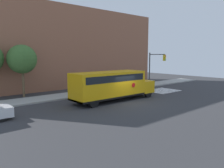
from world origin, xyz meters
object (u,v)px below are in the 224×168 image
school_bus (112,84)px  traffic_light (155,65)px  tree_near_sidewalk (22,59)px  stop_sign (139,76)px

school_bus → traffic_light: size_ratio=1.92×
school_bus → traffic_light: bearing=16.4°
school_bus → tree_near_sidewalk: bearing=127.3°
tree_near_sidewalk → traffic_light: bearing=-16.0°
school_bus → traffic_light: 11.00m
school_bus → tree_near_sidewalk: (-5.92, 7.76, 2.39)m
school_bus → tree_near_sidewalk: size_ratio=1.65×
traffic_light → tree_near_sidewalk: 17.04m
stop_sign → tree_near_sidewalk: bearing=167.7°
school_bus → stop_sign: bearing=27.1°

